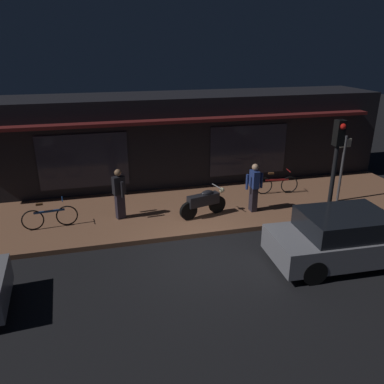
{
  "coord_description": "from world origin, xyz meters",
  "views": [
    {
      "loc": [
        -2.62,
        -8.93,
        5.49
      ],
      "look_at": [
        0.22,
        2.4,
        0.95
      ],
      "focal_mm": 35.81,
      "sensor_mm": 36.0,
      "label": 1
    }
  ],
  "objects_px": {
    "motorcycle": "(204,202)",
    "parked_car_far": "(346,238)",
    "bicycle_parked": "(50,217)",
    "traffic_light_pole": "(335,161)",
    "person_photographer": "(119,193)",
    "person_bystander": "(254,187)",
    "bicycle_extra": "(277,185)",
    "sign_post": "(342,165)"
  },
  "relations": [
    {
      "from": "person_bystander",
      "to": "traffic_light_pole",
      "type": "height_order",
      "value": "traffic_light_pole"
    },
    {
      "from": "parked_car_far",
      "to": "person_photographer",
      "type": "bearing_deg",
      "value": 145.17
    },
    {
      "from": "bicycle_extra",
      "to": "bicycle_parked",
      "type": "bearing_deg",
      "value": -173.14
    },
    {
      "from": "person_bystander",
      "to": "parked_car_far",
      "type": "bearing_deg",
      "value": -70.54
    },
    {
      "from": "person_bystander",
      "to": "sign_post",
      "type": "height_order",
      "value": "sign_post"
    },
    {
      "from": "bicycle_parked",
      "to": "sign_post",
      "type": "height_order",
      "value": "sign_post"
    },
    {
      "from": "person_bystander",
      "to": "sign_post",
      "type": "distance_m",
      "value": 3.36
    },
    {
      "from": "parked_car_far",
      "to": "traffic_light_pole",
      "type": "bearing_deg",
      "value": 81.32
    },
    {
      "from": "person_bystander",
      "to": "bicycle_extra",
      "type": "bearing_deg",
      "value": 40.94
    },
    {
      "from": "bicycle_parked",
      "to": "bicycle_extra",
      "type": "bearing_deg",
      "value": 6.86
    },
    {
      "from": "motorcycle",
      "to": "sign_post",
      "type": "distance_m",
      "value": 5.13
    },
    {
      "from": "bicycle_parked",
      "to": "traffic_light_pole",
      "type": "bearing_deg",
      "value": -17.86
    },
    {
      "from": "person_photographer",
      "to": "person_bystander",
      "type": "xyz_separation_m",
      "value": [
        4.42,
        -0.51,
        0.0
      ]
    },
    {
      "from": "sign_post",
      "to": "person_photographer",
      "type": "bearing_deg",
      "value": 176.75
    },
    {
      "from": "sign_post",
      "to": "traffic_light_pole",
      "type": "relative_size",
      "value": 0.67
    },
    {
      "from": "person_photographer",
      "to": "traffic_light_pole",
      "type": "xyz_separation_m",
      "value": [
        5.8,
        -2.76,
        1.45
      ]
    },
    {
      "from": "motorcycle",
      "to": "parked_car_far",
      "type": "height_order",
      "value": "parked_car_far"
    },
    {
      "from": "sign_post",
      "to": "parked_car_far",
      "type": "distance_m",
      "value": 4.15
    },
    {
      "from": "person_photographer",
      "to": "traffic_light_pole",
      "type": "bearing_deg",
      "value": -25.44
    },
    {
      "from": "bicycle_extra",
      "to": "person_bystander",
      "type": "xyz_separation_m",
      "value": [
        -1.48,
        -1.29,
        0.52
      ]
    },
    {
      "from": "person_photographer",
      "to": "parked_car_far",
      "type": "xyz_separation_m",
      "value": [
        5.62,
        -3.91,
        -0.32
      ]
    },
    {
      "from": "traffic_light_pole",
      "to": "bicycle_extra",
      "type": "bearing_deg",
      "value": 88.28
    },
    {
      "from": "bicycle_parked",
      "to": "person_bystander",
      "type": "height_order",
      "value": "person_bystander"
    },
    {
      "from": "bicycle_extra",
      "to": "sign_post",
      "type": "distance_m",
      "value": 2.42
    },
    {
      "from": "bicycle_parked",
      "to": "sign_post",
      "type": "xyz_separation_m",
      "value": [
        9.9,
        -0.25,
        1.0
      ]
    },
    {
      "from": "motorcycle",
      "to": "person_photographer",
      "type": "xyz_separation_m",
      "value": [
        -2.69,
        0.5,
        0.38
      ]
    },
    {
      "from": "bicycle_extra",
      "to": "sign_post",
      "type": "relative_size",
      "value": 0.69
    },
    {
      "from": "motorcycle",
      "to": "traffic_light_pole",
      "type": "bearing_deg",
      "value": -35.94
    },
    {
      "from": "person_bystander",
      "to": "parked_car_far",
      "type": "height_order",
      "value": "person_bystander"
    },
    {
      "from": "bicycle_extra",
      "to": "parked_car_far",
      "type": "height_order",
      "value": "parked_car_far"
    },
    {
      "from": "bicycle_extra",
      "to": "person_photographer",
      "type": "distance_m",
      "value": 5.97
    },
    {
      "from": "motorcycle",
      "to": "person_bystander",
      "type": "xyz_separation_m",
      "value": [
        1.73,
        -0.01,
        0.38
      ]
    },
    {
      "from": "person_bystander",
      "to": "sign_post",
      "type": "bearing_deg",
      "value": 1.24
    },
    {
      "from": "sign_post",
      "to": "traffic_light_pole",
      "type": "height_order",
      "value": "traffic_light_pole"
    },
    {
      "from": "motorcycle",
      "to": "bicycle_parked",
      "type": "bearing_deg",
      "value": 176.34
    },
    {
      "from": "bicycle_extra",
      "to": "sign_post",
      "type": "xyz_separation_m",
      "value": [
        1.84,
        -1.21,
        1.0
      ]
    },
    {
      "from": "bicycle_extra",
      "to": "traffic_light_pole",
      "type": "height_order",
      "value": "traffic_light_pole"
    },
    {
      "from": "bicycle_parked",
      "to": "traffic_light_pole",
      "type": "xyz_separation_m",
      "value": [
        7.95,
        -2.56,
        1.97
      ]
    },
    {
      "from": "traffic_light_pole",
      "to": "person_photographer",
      "type": "bearing_deg",
      "value": 154.56
    },
    {
      "from": "bicycle_parked",
      "to": "person_bystander",
      "type": "distance_m",
      "value": 6.6
    },
    {
      "from": "motorcycle",
      "to": "traffic_light_pole",
      "type": "distance_m",
      "value": 4.25
    },
    {
      "from": "bicycle_parked",
      "to": "person_photographer",
      "type": "distance_m",
      "value": 2.23
    }
  ]
}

